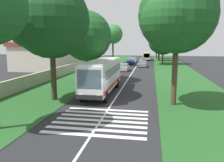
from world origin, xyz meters
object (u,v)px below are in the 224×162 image
roadside_tree_right_0 (175,17)px  roadside_building (45,56)px  coach_bus (102,74)px  roadside_tree_left_1 (113,35)px  roadside_tree_right_1 (162,41)px  roadside_tree_right_2 (159,40)px  roadside_tree_left_2 (86,38)px  trailing_minibus_0 (147,56)px  utility_pole (99,50)px  trailing_car_2 (131,62)px  trailing_car_0 (124,68)px  roadside_tree_right_3 (156,37)px  trailing_car_1 (143,64)px  trailing_car_3 (133,60)px  roadside_tree_left_3 (51,23)px

roadside_tree_right_0 → roadside_building: (24.66, 24.44, -4.96)m
coach_bus → roadside_tree_left_1: 30.15m
roadside_tree_right_1 → roadside_building: (-15.20, 25.15, -3.07)m
roadside_tree_right_0 → roadside_tree_right_2: bearing=-0.1°
roadside_tree_right_1 → roadside_tree_left_2: bearing=157.8°
roadside_building → roadside_tree_left_2: bearing=-136.3°
trailing_minibus_0 → roadside_building: size_ratio=0.49×
roadside_tree_right_2 → utility_pole: roadside_tree_right_2 is taller
roadside_tree_left_2 → roadside_tree_right_0: (-10.74, -11.16, 1.53)m
trailing_minibus_0 → roadside_tree_right_2: size_ratio=0.62×
trailing_car_2 → roadside_building: (-14.28, 17.14, 2.22)m
trailing_car_0 → trailing_minibus_0: trailing_minibus_0 is taller
roadside_building → trailing_minibus_0: bearing=-37.4°
coach_bus → trailing_minibus_0: (48.59, -3.88, -0.60)m
trailing_minibus_0 → roadside_tree_left_2: (-41.46, 7.78, 4.76)m
trailing_car_2 → trailing_minibus_0: size_ratio=0.72×
roadside_tree_right_3 → roadside_tree_left_2: bearing=167.9°
roadside_tree_left_1 → utility_pole: (-17.11, -0.72, -3.02)m
coach_bus → roadside_tree_right_2: 48.30m
roadside_tree_left_1 → roadside_tree_right_0: bearing=-161.3°
trailing_car_0 → roadside_building: (0.37, 17.10, 2.22)m
roadside_tree_right_1 → roadside_tree_right_3: bearing=3.2°
trailing_minibus_0 → roadside_tree_left_1: roadside_tree_left_1 is taller
trailing_car_1 → trailing_car_3: 12.27m
coach_bus → trailing_car_3: (40.77, -0.21, -1.48)m
trailing_car_0 → trailing_car_1: size_ratio=1.00×
roadside_building → trailing_car_3: bearing=-41.4°
trailing_car_3 → roadside_building: 26.39m
trailing_car_1 → roadside_tree_left_2: bearing=161.5°
roadside_tree_right_1 → roadside_tree_right_2: 11.32m
trailing_minibus_0 → coach_bus: bearing=175.4°
coach_bus → trailing_car_0: bearing=0.2°
trailing_car_2 → trailing_minibus_0: bearing=-16.5°
trailing_minibus_0 → trailing_car_3: bearing=154.9°
roadside_tree_right_0 → trailing_car_0: bearing=16.8°
roadside_tree_left_1 → roadside_building: size_ratio=0.80×
roadside_tree_left_1 → roadside_tree_left_3: size_ratio=0.87×
trailing_car_2 → coach_bus: bearing=-179.9°
roadside_tree_left_1 → roadside_tree_right_1: bearing=-60.0°
trailing_car_0 → roadside_tree_right_3: bearing=-10.7°
roadside_tree_left_3 → utility_pole: (15.71, -1.06, -3.05)m
trailing_car_2 → trailing_car_0: bearing=179.8°
trailing_car_3 → trailing_car_1: bearing=-165.0°
roadside_tree_left_2 → roadside_tree_right_3: (49.98, -10.69, 1.33)m
roadside_tree_left_1 → roadside_building: roadside_tree_left_1 is taller
coach_bus → roadside_tree_left_2: bearing=28.7°
trailing_car_0 → utility_pole: utility_pole is taller
trailing_minibus_0 → roadside_building: bearing=142.6°
trailing_car_3 → roadside_tree_right_3: 18.95m
trailing_minibus_0 → roadside_tree_right_3: bearing=-18.8°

